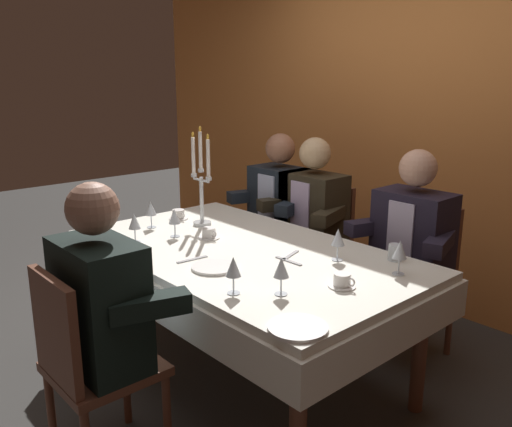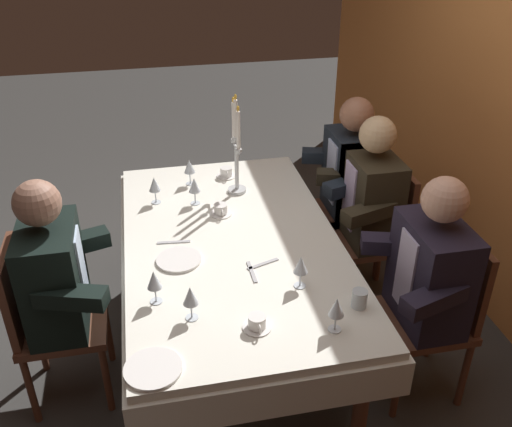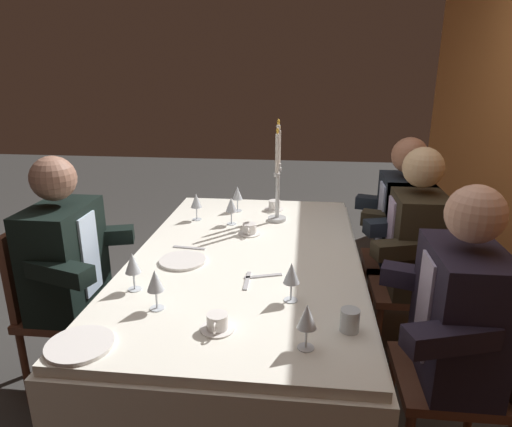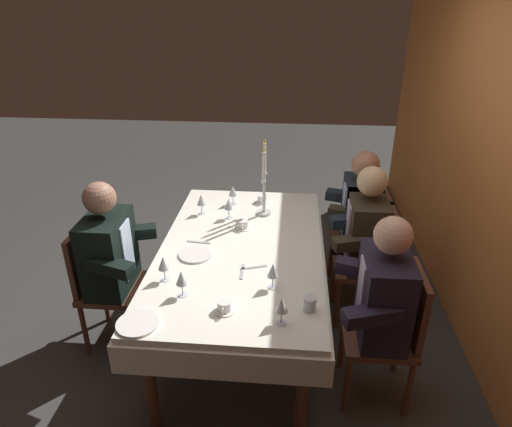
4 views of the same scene
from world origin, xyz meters
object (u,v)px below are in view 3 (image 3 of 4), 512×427
Objects in this scene: dinner_plate_0 at (183,261)px; wine_glass_5 at (291,274)px; wine_glass_2 at (237,194)px; seated_diner_3 at (461,314)px; candelabra at (278,180)px; wine_glass_1 at (155,282)px; seated_diner_0 at (404,220)px; water_tumbler_0 at (350,320)px; dining_table at (246,275)px; wine_glass_4 at (133,264)px; seated_diner_1 at (416,240)px; coffee_cup_0 at (217,323)px; coffee_cup_2 at (249,230)px; wine_glass_0 at (196,201)px; wine_glass_3 at (231,205)px; dinner_plate_1 at (80,345)px; wine_glass_6 at (307,317)px; coffee_cup_1 at (274,206)px; seated_diner_2 at (63,258)px.

wine_glass_5 is at bearing 59.01° from dinner_plate_0.
seated_diner_3 is at bearing 41.76° from wine_glass_2.
candelabra is 3.69× the size of wine_glass_1.
seated_diner_0 is (0.06, 1.03, -0.12)m from wine_glass_2.
candelabra reaches higher than seated_diner_3.
wine_glass_5 is 0.30m from water_tumbler_0.
wine_glass_4 is (0.43, -0.41, 0.23)m from dining_table.
seated_diner_0 is 0.33m from seated_diner_1.
candelabra is 1.24m from coffee_cup_0.
seated_diner_1 is (0.33, 0.00, 0.00)m from seated_diner_0.
candelabra is 4.58× the size of coffee_cup_2.
seated_diner_1 is (-0.86, 1.16, -0.12)m from wine_glass_1.
dinner_plate_0 is 2.71× the size of water_tumbler_0.
dining_table is at bearing -151.88° from wine_glass_5.
wine_glass_5 reaches higher than dining_table.
seated_diner_3 is (0.96, 1.25, -0.12)m from wine_glass_0.
wine_glass_3 reaches higher than dinner_plate_0.
wine_glass_0 is 1.99× the size of water_tumbler_0.
wine_glass_0 is 0.29m from wine_glass_2.
wine_glass_4 is 0.13× the size of seated_diner_3.
dinner_plate_0 is 1.40m from seated_diner_0.
coffee_cup_0 is at bearing -1.04° from dining_table.
wine_glass_1 and wine_glass_3 have the same top height.
dinner_plate_1 is 1.37× the size of wine_glass_6.
coffee_cup_0 is at bearing -4.05° from coffee_cup_1.
wine_glass_3 reaches higher than dining_table.
wine_glass_3 is (-1.00, 0.13, 0.00)m from wine_glass_1.
water_tumbler_0 is (0.64, 0.45, 0.16)m from dining_table.
seated_diner_3 reaches higher than wine_glass_3.
seated_diner_1 is at bearing 73.30° from candelabra.
wine_glass_1 is 0.52m from wine_glass_5.
seated_diner_0 reaches higher than wine_glass_6.
wine_glass_6 is at bearing 43.00° from dinner_plate_0.
seated_diner_1 is (-0.02, 0.90, -0.03)m from coffee_cup_2.
wine_glass_2 is 0.13× the size of seated_diner_2.
seated_diner_0 is at bearing 157.08° from wine_glass_6.
wine_glass_2 is 0.44m from coffee_cup_2.
dinner_plate_1 is at bearing -18.83° from coffee_cup_1.
seated_diner_1 is at bearing 82.61° from wine_glass_3.
wine_glass_2 is 1.38m from coffee_cup_0.
candelabra is at bearing 173.77° from coffee_cup_0.
seated_diner_1 is (0.13, 1.03, -0.12)m from wine_glass_3.
wine_glass_6 is 0.33m from coffee_cup_0.
seated_diner_3 reaches higher than coffee_cup_1.
seated_diner_2 reaches higher than wine_glass_1.
seated_diner_3 is (0.34, 1.77, 0.00)m from seated_diner_2.
seated_diner_3 reaches higher than wine_glass_4.
coffee_cup_1 is (-1.58, 0.54, 0.02)m from dinner_plate_1.
candelabra reaches higher than seated_diner_0.
coffee_cup_2 reaches higher than dinner_plate_0.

